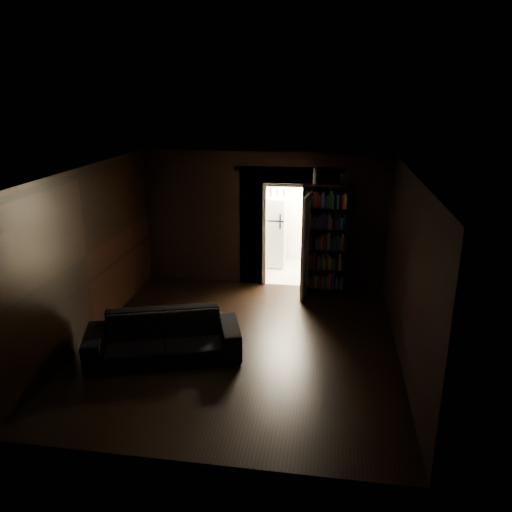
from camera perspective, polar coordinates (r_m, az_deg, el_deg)
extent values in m
plane|color=black|center=(8.23, -1.83, -10.08)|extent=(5.50, 5.50, 0.00)
cube|color=black|center=(10.55, -5.70, 4.43)|extent=(2.55, 0.10, 2.80)
cube|color=black|center=(10.24, 10.55, 3.78)|extent=(1.55, 0.10, 2.80)
cube|color=black|center=(10.06, 3.82, 9.90)|extent=(0.90, 0.10, 0.70)
cube|color=black|center=(8.47, -18.79, 0.05)|extent=(0.02, 5.50, 2.80)
cube|color=black|center=(7.63, 16.86, -1.72)|extent=(0.02, 5.50, 2.80)
cube|color=black|center=(5.22, -7.58, -10.63)|extent=(5.00, 0.02, 2.80)
cube|color=beige|center=(7.33, -2.05, 9.57)|extent=(5.00, 5.50, 0.02)
cube|color=silver|center=(10.30, 3.63, 2.12)|extent=(1.04, 0.06, 2.17)
cube|color=#BCB6A4|center=(11.50, 3.94, -1.90)|extent=(2.20, 1.80, 0.10)
cube|color=white|center=(11.96, 4.42, 5.13)|extent=(2.20, 0.10, 2.40)
cube|color=white|center=(11.27, -1.27, 4.36)|extent=(0.10, 1.60, 2.40)
cube|color=white|center=(11.11, 9.49, 3.90)|extent=(0.10, 1.60, 2.40)
cube|color=white|center=(10.90, 4.22, 10.53)|extent=(2.20, 1.80, 0.10)
cube|color=#BD6673|center=(11.71, 4.52, 9.93)|extent=(2.00, 0.04, 0.26)
imported|color=black|center=(7.81, -10.56, -8.36)|extent=(2.51, 1.65, 0.89)
cube|color=black|center=(10.08, 7.79, 1.92)|extent=(0.95, 0.65, 2.20)
cube|color=silver|center=(11.65, 1.58, 2.92)|extent=(0.83, 0.78, 1.65)
cube|color=silver|center=(9.87, 5.80, 1.19)|extent=(0.16, 0.85, 2.05)
cube|color=silver|center=(9.85, 6.72, 9.07)|extent=(0.14, 0.14, 0.31)
cube|color=black|center=(11.34, 2.06, 7.43)|extent=(0.62, 0.27, 0.26)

